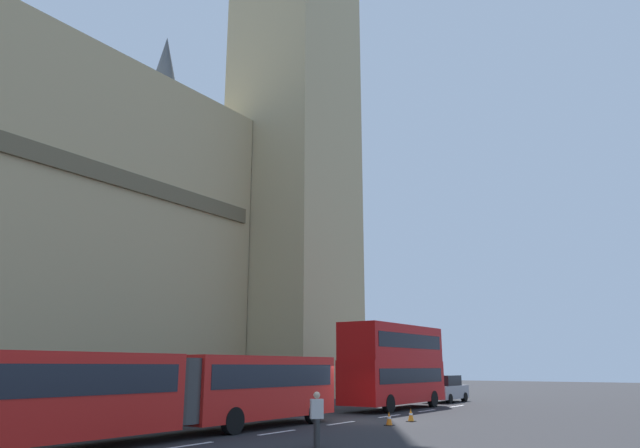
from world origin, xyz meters
The scene contains 8 objects.
ground_plane centered at (0.00, 0.00, 0.00)m, with size 160.00×160.00×0.00m, color #262628.
lane_centre_marking centered at (-1.61, 0.00, 0.01)m, with size 29.80×0.16×0.01m.
articulated_bus centered at (-9.91, 1.99, 1.75)m, with size 17.75×2.54×2.90m.
double_decker_bus centered at (7.49, 2.00, 2.71)m, with size 9.14×2.54×4.90m.
sedan_lead centered at (15.82, 2.25, 0.91)m, with size 4.40×1.86×1.85m.
traffic_cone_west centered at (-1.36, -2.30, 0.28)m, with size 0.36×0.36×0.58m.
traffic_cone_middle centered at (0.86, -2.25, 0.28)m, with size 0.36×0.36×0.58m.
pedestrian_near_cones centered at (-8.75, -3.64, 0.91)m, with size 0.46×0.45×1.69m.
Camera 1 is at (-24.65, -14.72, 2.48)m, focal length 32.48 mm.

